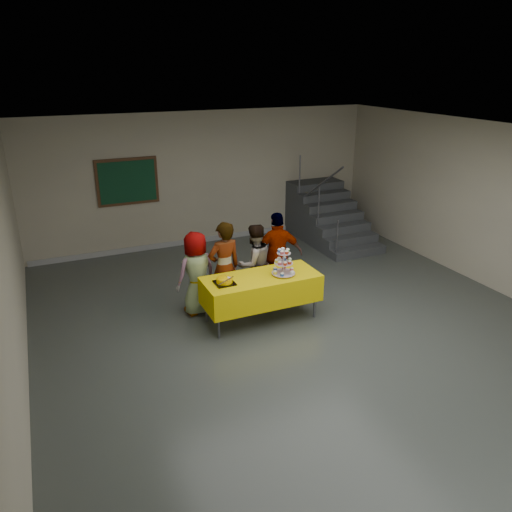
# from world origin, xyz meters

# --- Properties ---
(room_shell) EXTENTS (10.00, 10.04, 3.02)m
(room_shell) POSITION_xyz_m (0.00, 0.02, 2.13)
(room_shell) COLOR #4C514C
(room_shell) RESTS_ON ground
(bake_table) EXTENTS (1.88, 0.78, 0.77)m
(bake_table) POSITION_xyz_m (-0.46, 0.96, 0.56)
(bake_table) COLOR #595960
(bake_table) RESTS_ON ground
(cupcake_stand) EXTENTS (0.38, 0.38, 0.44)m
(cupcake_stand) POSITION_xyz_m (-0.10, 0.88, 0.96)
(cupcake_stand) COLOR silver
(cupcake_stand) RESTS_ON bake_table
(bear_cake) EXTENTS (0.32, 0.36, 0.12)m
(bear_cake) POSITION_xyz_m (-1.09, 0.94, 0.83)
(bear_cake) COLOR black
(bear_cake) RESTS_ON bake_table
(schoolchild_a) EXTENTS (0.78, 0.60, 1.42)m
(schoolchild_a) POSITION_xyz_m (-1.32, 1.64, 0.71)
(schoolchild_a) COLOR slate
(schoolchild_a) RESTS_ON ground
(schoolchild_b) EXTENTS (0.62, 0.45, 1.59)m
(schoolchild_b) POSITION_xyz_m (-0.89, 1.48, 0.79)
(schoolchild_b) COLOR slate
(schoolchild_b) RESTS_ON ground
(schoolchild_c) EXTENTS (0.77, 0.65, 1.42)m
(schoolchild_c) POSITION_xyz_m (-0.28, 1.64, 0.71)
(schoolchild_c) COLOR slate
(schoolchild_c) RESTS_ON ground
(schoolchild_d) EXTENTS (0.96, 0.54, 1.55)m
(schoolchild_d) POSITION_xyz_m (0.21, 1.70, 0.78)
(schoolchild_d) COLOR slate
(schoolchild_d) RESTS_ON ground
(staircase) EXTENTS (1.30, 2.40, 2.04)m
(staircase) POSITION_xyz_m (2.70, 4.13, 0.49)
(staircase) COLOR #424447
(staircase) RESTS_ON ground
(noticeboard) EXTENTS (1.30, 0.05, 1.00)m
(noticeboard) POSITION_xyz_m (-1.75, 4.96, 1.60)
(noticeboard) COLOR #472B16
(noticeboard) RESTS_ON ground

